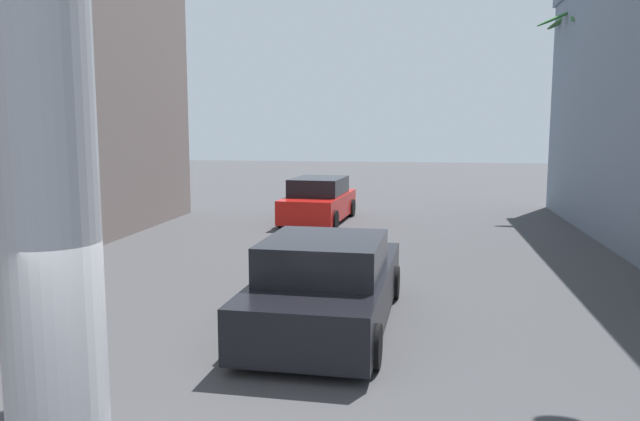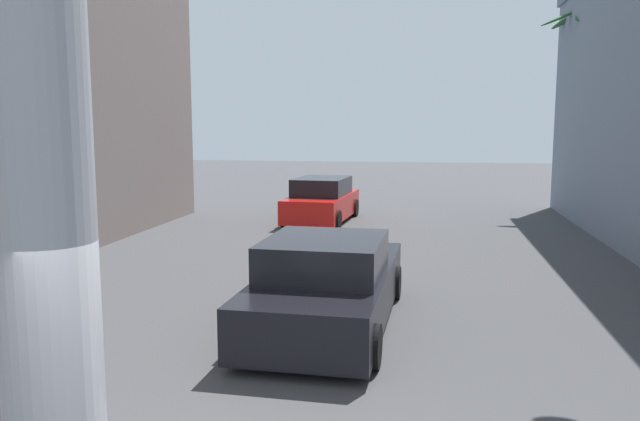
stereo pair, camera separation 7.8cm
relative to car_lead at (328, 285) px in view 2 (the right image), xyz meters
name	(u,v)px [view 2 (the right image)]	position (x,y,z in m)	size (l,w,h in m)	color
ground_plane	(357,273)	(0.06, 3.89, -0.70)	(89.81, 89.81, 0.00)	#424244
car_lead	(328,285)	(0.00, 0.00, 0.00)	(2.28, 5.26, 1.56)	black
car_far	(322,201)	(-2.04, 11.41, 0.03)	(2.23, 4.60, 1.56)	black
palm_tree_far_right	(584,78)	(7.28, 14.84, 4.43)	(3.40, 3.19, 7.74)	brown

